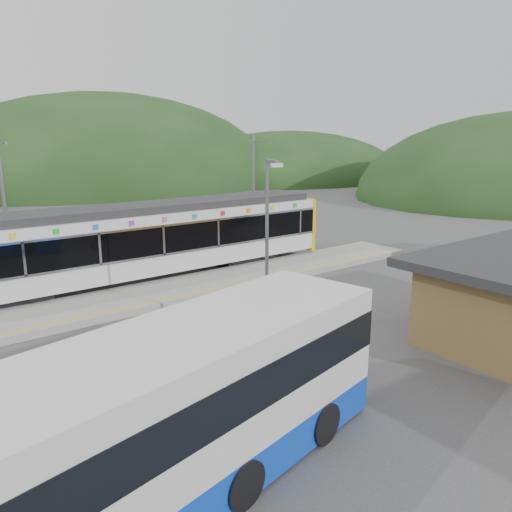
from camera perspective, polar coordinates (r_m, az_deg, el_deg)
ground at (r=20.80m, az=-1.19°, el=-5.74°), size 120.00×120.00×0.00m
hills at (r=28.48m, az=2.46°, el=-0.48°), size 146.00×149.00×26.00m
platform at (r=23.36m, az=-6.03°, el=-3.27°), size 26.00×3.20×0.30m
yellow_line at (r=22.27m, az=-4.27°, el=-3.65°), size 26.00×0.10×0.01m
train at (r=24.40m, az=-13.12°, el=1.80°), size 20.44×3.01×3.74m
catenary_mast_west at (r=25.01m, az=-26.72°, el=4.69°), size 0.18×1.80×7.00m
catenary_mast_east at (r=30.87m, az=-0.27°, el=7.49°), size 0.18×1.80×7.00m
bus at (r=9.69m, az=-13.53°, el=-19.73°), size 12.25×5.03×3.26m
lamp_post at (r=16.68m, az=1.53°, el=2.55°), size 0.47×1.13×6.17m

